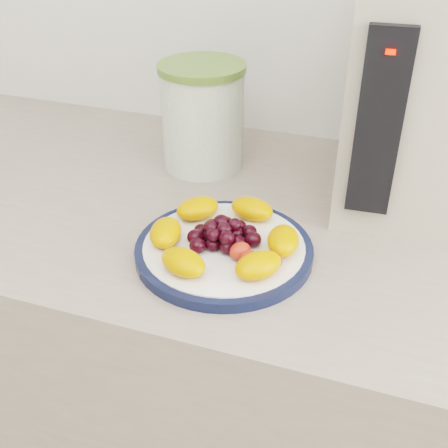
% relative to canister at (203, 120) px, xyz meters
% --- Properties ---
extents(counter, '(3.50, 0.60, 0.90)m').
position_rel_canister_xyz_m(counter, '(0.19, -0.12, -0.53)').
color(counter, gray).
rests_on(counter, floor).
extents(cabinet_face, '(3.48, 0.58, 0.84)m').
position_rel_canister_xyz_m(cabinet_face, '(0.19, -0.12, -0.56)').
color(cabinet_face, olive).
rests_on(cabinet_face, floor).
extents(plate_rim, '(0.24, 0.24, 0.01)m').
position_rel_canister_xyz_m(plate_rim, '(0.12, -0.25, -0.08)').
color(plate_rim, '#0F1835').
rests_on(plate_rim, counter).
extents(plate_face, '(0.22, 0.22, 0.02)m').
position_rel_canister_xyz_m(plate_face, '(0.12, -0.25, -0.07)').
color(plate_face, white).
rests_on(plate_face, counter).
extents(canister, '(0.17, 0.17, 0.17)m').
position_rel_canister_xyz_m(canister, '(0.00, 0.00, 0.00)').
color(canister, '#3A5F1F').
rests_on(canister, counter).
extents(canister_lid, '(0.17, 0.17, 0.01)m').
position_rel_canister_xyz_m(canister_lid, '(0.00, 0.00, 0.09)').
color(canister_lid, '#5C7834').
rests_on(canister_lid, canister).
extents(appliance_body, '(0.21, 0.28, 0.33)m').
position_rel_canister_xyz_m(appliance_body, '(0.33, -0.00, 0.08)').
color(appliance_body, '#ABA291').
rests_on(appliance_body, counter).
extents(appliance_panel, '(0.06, 0.02, 0.25)m').
position_rel_canister_xyz_m(appliance_panel, '(0.29, -0.14, 0.09)').
color(appliance_panel, black).
rests_on(appliance_panel, appliance_body).
extents(appliance_led, '(0.01, 0.01, 0.01)m').
position_rel_canister_xyz_m(appliance_led, '(0.30, -0.15, 0.18)').
color(appliance_led, '#FF0C05').
rests_on(appliance_led, appliance_panel).
extents(fruit_plate, '(0.21, 0.21, 0.03)m').
position_rel_canister_xyz_m(fruit_plate, '(0.13, -0.25, -0.05)').
color(fruit_plate, orange).
rests_on(fruit_plate, plate_face).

